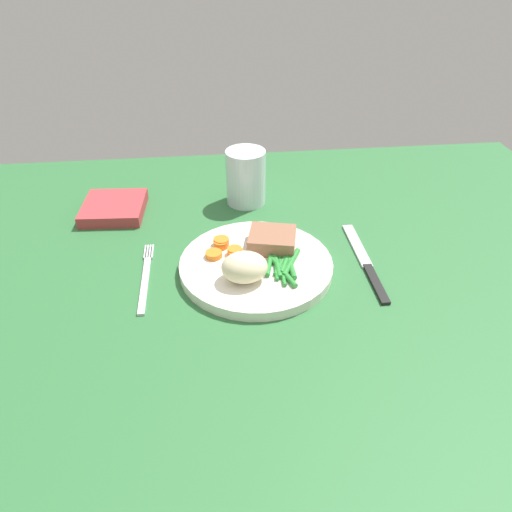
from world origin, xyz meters
TOP-DOWN VIEW (x-y plane):
  - dining_table at (0.00, 0.00)cm, footprint 120.00×90.00cm
  - dinner_plate at (-2.92, 1.40)cm, footprint 23.02×23.02cm
  - meat_portion at (0.19, 5.02)cm, footprint 8.33×7.74cm
  - mashed_potatoes at (-4.99, -2.74)cm, footprint 6.52×5.27cm
  - carrot_slices at (-7.49, 4.84)cm, footprint 5.73×5.39cm
  - green_beans at (0.73, -0.00)cm, footprint 6.25×10.46cm
  - fork at (-19.41, 1.14)cm, footprint 1.44×16.60cm
  - knife at (14.05, 1.11)cm, footprint 1.70×20.50cm
  - water_glass at (-2.45, 22.79)cm, footprint 7.20×7.20cm
  - napkin at (-26.45, 21.18)cm, footprint 11.31×11.61cm

SIDE VIEW (x-z plane):
  - dining_table at x=0.00cm, z-range 0.00..2.00cm
  - knife at x=14.05cm, z-range 1.88..2.52cm
  - fork at x=-19.41cm, z-range 2.00..2.40cm
  - dinner_plate at x=-2.92cm, z-range 2.00..3.60cm
  - napkin at x=-26.45cm, z-range 2.00..4.06cm
  - green_beans at x=0.73cm, z-range 3.56..4.40cm
  - carrot_slices at x=-7.49cm, z-range 3.50..4.79cm
  - meat_portion at x=0.19cm, z-range 3.60..6.09cm
  - mashed_potatoes at x=-4.99cm, z-range 3.60..7.92cm
  - water_glass at x=-2.45cm, z-range 1.24..11.30cm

